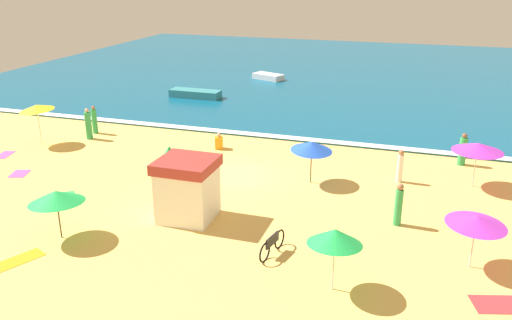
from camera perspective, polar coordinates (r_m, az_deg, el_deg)
ground_plane at (r=25.87m, az=-2.14°, el=-1.61°), size 60.00×60.00×0.00m
ocean_water at (r=52.10m, az=8.61°, el=9.37°), size 60.00×44.00×0.10m
wave_breaker_foam at (r=31.48m, az=1.79°, el=2.61°), size 57.00×0.70×0.01m
lifeguard_cabana at (r=21.23m, az=-7.38°, el=-3.05°), size 2.22×2.17×2.50m
beach_umbrella_0 at (r=16.42m, az=8.49°, el=-8.15°), size 1.80×1.83×2.18m
beach_umbrella_1 at (r=20.70m, az=-20.69°, el=-3.71°), size 2.90×2.90×1.97m
beach_umbrella_3 at (r=25.88m, az=22.74°, el=1.28°), size 3.20×3.20×2.11m
beach_umbrella_4 at (r=18.92m, az=22.62°, el=-6.04°), size 2.73×2.73×1.94m
beach_umbrella_6 at (r=24.48m, az=6.01°, el=1.48°), size 2.74×2.73×2.09m
beach_umbrella_7 at (r=32.23m, az=-22.51°, el=5.23°), size 2.70×2.70×2.37m
beach_tent at (r=26.00m, az=-9.23°, el=-0.02°), size 1.68×1.98×1.47m
parked_bicycle at (r=18.87m, az=1.76°, el=-9.05°), size 0.43×1.79×0.76m
beachgoer_1 at (r=28.90m, az=21.33°, el=0.98°), size 0.43×0.43×1.68m
beachgoer_2 at (r=25.67m, az=15.22°, el=-0.64°), size 0.35×0.35×1.59m
beachgoer_3 at (r=21.40m, az=15.07°, el=-4.68°), size 0.34×0.34×1.74m
beachgoer_4 at (r=33.60m, az=-16.97°, el=4.09°), size 0.43×0.43×1.69m
beachgoer_5 at (r=32.56m, az=-17.58°, el=3.64°), size 0.42×0.42×1.83m
beachgoer_6 at (r=29.54m, az=-4.01°, el=1.94°), size 0.57×0.57×0.91m
beach_towel_0 at (r=18.10m, az=24.90°, el=-13.91°), size 1.93×1.41×0.01m
beach_towel_1 at (r=31.63m, az=-25.41°, el=0.50°), size 0.93×1.40×0.01m
beach_towel_2 at (r=20.39m, az=-24.30°, el=-9.84°), size 1.40×1.93×0.01m
beach_towel_3 at (r=28.46m, az=-24.07°, el=-1.35°), size 1.08×1.25×0.01m
beach_towel_4 at (r=24.89m, az=-19.96°, el=-3.77°), size 1.45×1.51×0.01m
small_boat_0 at (r=47.68m, az=1.32°, el=8.96°), size 2.96×2.16×0.49m
small_boat_1 at (r=41.19m, az=-6.54°, el=7.10°), size 3.93×1.31×0.57m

